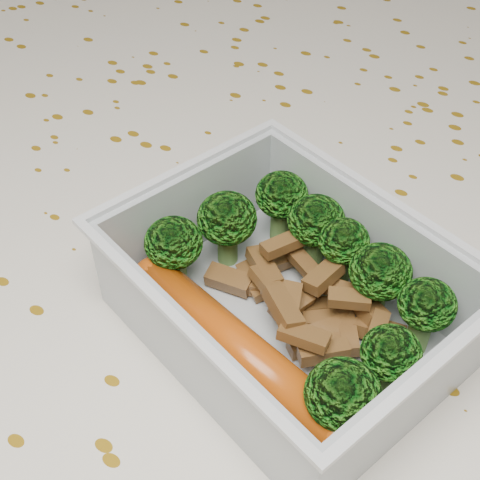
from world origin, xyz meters
The scene contains 6 objects.
dining_table centered at (0.00, 0.00, 0.67)m, with size 1.40×0.90×0.75m.
tablecloth centered at (0.00, 0.00, 0.72)m, with size 1.46×0.96×0.19m.
lunch_container centered at (0.05, -0.02, 0.78)m, with size 0.21×0.18×0.06m.
broccoli_florets centered at (0.05, 0.00, 0.79)m, with size 0.16×0.13×0.05m.
meat_pile centered at (0.06, -0.01, 0.77)m, with size 0.11×0.08×0.03m.
sausage centered at (0.04, -0.05, 0.78)m, with size 0.15×0.05×0.02m.
Camera 1 is at (0.15, -0.22, 1.05)m, focal length 50.00 mm.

